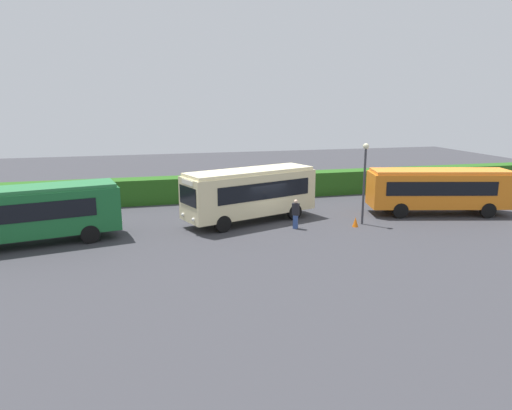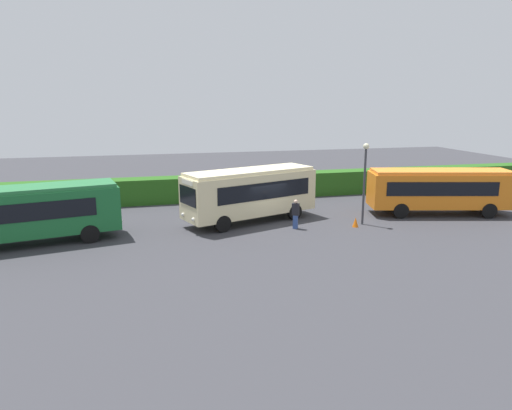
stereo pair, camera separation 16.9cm
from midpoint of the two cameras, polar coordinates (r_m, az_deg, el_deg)
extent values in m
plane|color=#38383D|center=(29.07, 1.60, -2.24)|extent=(80.67, 80.67, 0.00)
cube|color=#19602D|center=(27.19, -25.84, -0.84)|extent=(9.25, 4.20, 2.37)
cube|color=#27723C|center=(26.95, -26.10, 1.82)|extent=(8.94, 3.96, 0.20)
cube|color=black|center=(28.35, -26.52, 0.20)|extent=(6.83, 1.45, 0.95)
cube|color=black|center=(25.93, -26.53, -0.87)|extent=(6.83, 1.45, 0.95)
cube|color=black|center=(27.44, -16.54, 0.65)|extent=(0.44, 1.97, 0.99)
cube|color=silver|center=(27.31, -16.63, 2.13)|extent=(0.31, 1.33, 0.28)
cylinder|color=black|center=(28.67, -20.09, -2.21)|extent=(1.04, 0.48, 1.00)
cylinder|color=black|center=(26.51, -19.58, -3.37)|extent=(1.04, 0.48, 1.00)
sphere|color=silver|center=(28.34, -16.59, -1.30)|extent=(0.22, 0.22, 0.22)
sphere|color=silver|center=(27.05, -16.12, -1.93)|extent=(0.22, 0.22, 0.22)
cube|color=beige|center=(29.05, -0.56, 1.48)|extent=(8.91, 5.25, 2.57)
cube|color=#F8E8B2|center=(28.81, -0.57, 4.18)|extent=(8.60, 4.97, 0.20)
cube|color=black|center=(28.12, 1.38, 1.73)|extent=(6.30, 2.27, 1.03)
cube|color=black|center=(30.21, -1.41, 2.51)|extent=(6.30, 2.27, 1.03)
cube|color=black|center=(26.94, -8.24, 1.11)|extent=(0.73, 1.97, 1.08)
cube|color=silver|center=(26.79, -8.29, 2.79)|extent=(0.50, 1.32, 0.28)
cylinder|color=black|center=(27.04, -3.92, -2.32)|extent=(1.04, 0.60, 1.00)
cylinder|color=black|center=(29.03, -6.21, -1.31)|extent=(1.04, 0.60, 1.00)
cylinder|color=black|center=(29.94, 4.93, -0.85)|extent=(1.04, 0.60, 1.00)
cylinder|color=black|center=(31.74, 2.31, -0.03)|extent=(1.04, 0.60, 1.00)
sphere|color=silver|center=(26.60, -7.53, -1.77)|extent=(0.22, 0.22, 0.22)
sphere|color=silver|center=(27.82, -8.80, -1.17)|extent=(0.22, 0.22, 0.22)
cube|color=orange|center=(33.34, 21.81, 1.76)|extent=(9.57, 4.58, 2.27)
cube|color=orange|center=(33.15, 21.99, 3.85)|extent=(9.25, 4.32, 0.20)
cube|color=black|center=(34.31, 20.64, 2.61)|extent=(7.02, 1.78, 0.91)
cube|color=black|center=(32.07, 22.16, 1.82)|extent=(7.02, 1.78, 0.91)
cube|color=black|center=(35.30, 28.86, 2.10)|extent=(0.52, 1.94, 0.95)
cube|color=silver|center=(35.20, 28.98, 3.19)|extent=(0.36, 1.30, 0.28)
cylinder|color=black|center=(35.72, 25.28, 0.19)|extent=(1.04, 0.51, 1.00)
cylinder|color=black|center=(33.78, 26.86, -0.64)|extent=(1.04, 0.51, 1.00)
cylinder|color=black|center=(33.65, 16.42, 0.19)|extent=(1.04, 0.51, 1.00)
cylinder|color=black|center=(31.58, 17.54, -0.69)|extent=(1.04, 0.51, 1.00)
sphere|color=silver|center=(36.06, 28.20, 0.65)|extent=(0.22, 0.22, 0.22)
cube|color=black|center=(31.08, -25.92, -1.83)|extent=(0.30, 0.25, 0.77)
cube|color=#334C8C|center=(30.92, -26.04, -0.54)|extent=(0.47, 0.28, 0.67)
sphere|color=beige|center=(30.84, -26.12, 0.26)|extent=(0.21, 0.21, 0.21)
cube|color=#334C8C|center=(27.86, 5.04, -2.08)|extent=(0.35, 0.35, 0.82)
cube|color=black|center=(27.67, 5.07, -0.53)|extent=(0.49, 0.44, 0.72)
sphere|color=beige|center=(27.57, 5.09, 0.43)|extent=(0.23, 0.23, 0.23)
cube|color=#275B1A|center=(36.19, -1.70, 2.28)|extent=(52.34, 1.73, 1.87)
cone|color=orange|center=(28.78, 12.30, -2.07)|extent=(0.36, 0.36, 0.60)
cylinder|color=#38383D|center=(29.07, 13.31, 2.12)|extent=(0.14, 0.14, 4.65)
sphere|color=beige|center=(28.73, 13.57, 7.04)|extent=(0.36, 0.36, 0.36)
camera|label=1|loc=(0.08, -89.83, 0.04)|focal=32.51mm
camera|label=2|loc=(0.08, 90.17, -0.04)|focal=32.51mm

